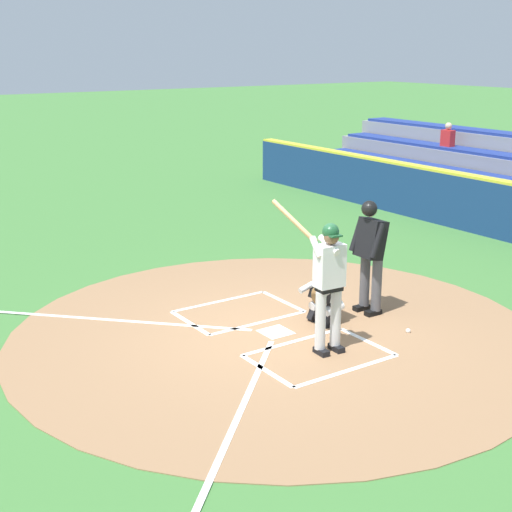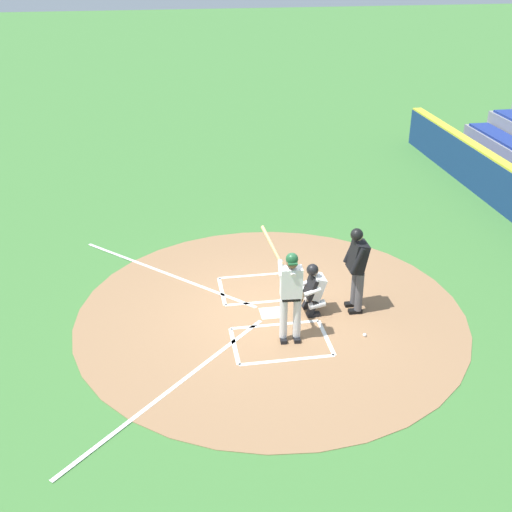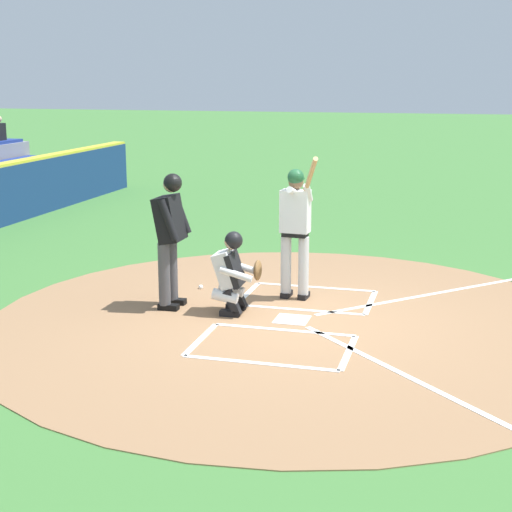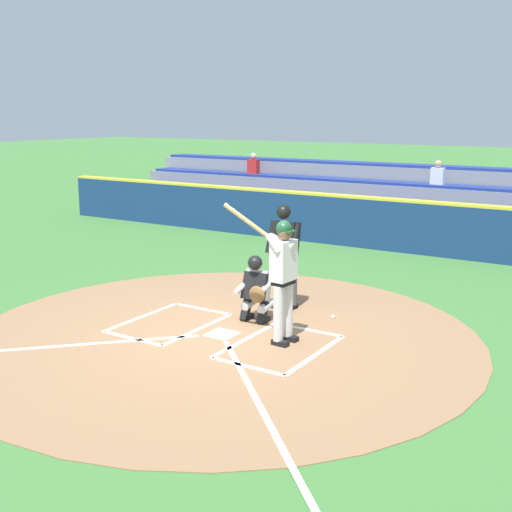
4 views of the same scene
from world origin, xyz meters
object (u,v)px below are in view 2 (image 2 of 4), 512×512
object	(u,v)px
catcher	(313,288)
batter	(290,290)
plate_umpire	(357,264)
baseball	(365,335)

from	to	relation	value
catcher	batter	bearing A→B (deg)	142.83
batter	plate_umpire	bearing A→B (deg)	-61.39
catcher	plate_umpire	world-z (taller)	plate_umpire
plate_umpire	baseball	size ratio (longest dim) A/B	25.20
batter	baseball	distance (m)	1.83
batter	baseball	xyz separation A→B (m)	(-0.14, -1.48, -1.06)
batter	baseball	size ratio (longest dim) A/B	28.76
batter	plate_umpire	xyz separation A→B (m)	(0.85, -1.56, -0.02)
batter	baseball	bearing A→B (deg)	-95.47
batter	catcher	world-z (taller)	batter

